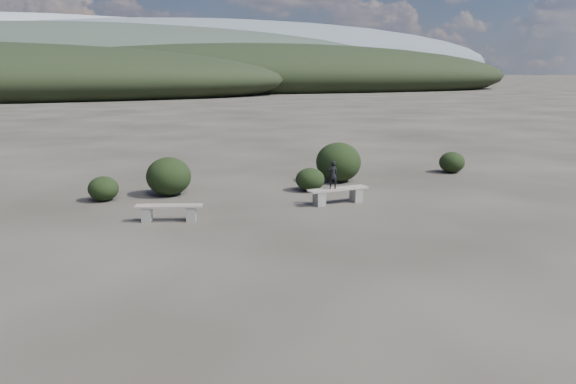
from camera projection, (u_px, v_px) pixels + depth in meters
name	position (u px, v px, depth m)	size (l,w,h in m)	color
ground	(380.00, 275.00, 11.60)	(1200.00, 1200.00, 0.00)	#292620
bench_left	(169.00, 211.00, 15.69)	(1.89, 0.93, 0.46)	slate
bench_right	(338.00, 194.00, 17.78)	(2.04, 0.57, 0.50)	slate
seated_person	(333.00, 175.00, 17.56)	(0.32, 0.21, 0.89)	black
shrub_a	(103.00, 189.00, 18.17)	(0.98, 0.98, 0.80)	black
shrub_b	(169.00, 176.00, 18.95)	(1.51, 1.51, 1.30)	black
shrub_c	(310.00, 179.00, 19.68)	(1.02, 1.02, 0.81)	black
shrub_d	(338.00, 162.00, 21.29)	(1.71, 1.71, 1.50)	black
shrub_e	(452.00, 162.00, 23.24)	(1.04, 1.04, 0.87)	black
mountain_ridges	(74.00, 60.00, 318.07)	(500.00, 400.00, 56.00)	black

